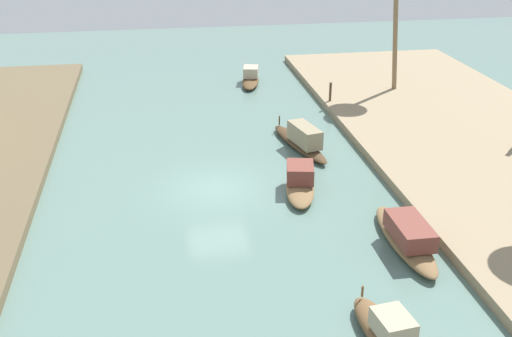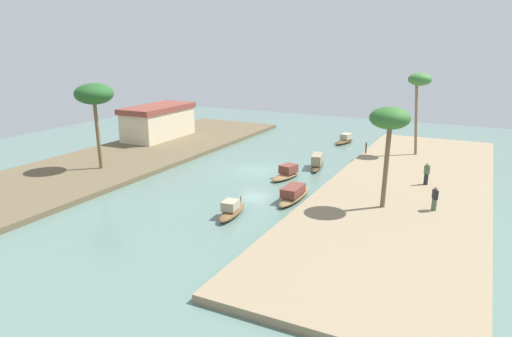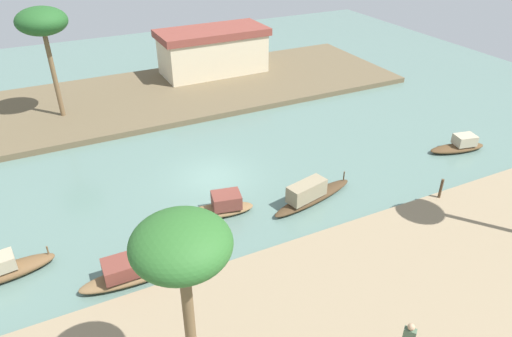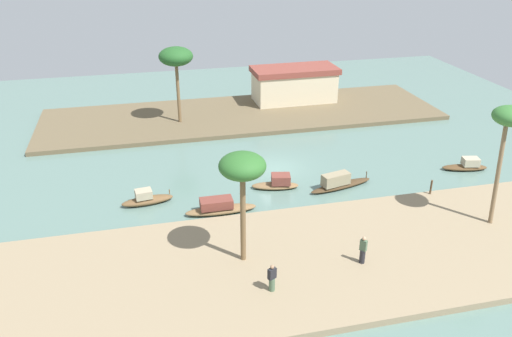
{
  "view_description": "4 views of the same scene",
  "coord_description": "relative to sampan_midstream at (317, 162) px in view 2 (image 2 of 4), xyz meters",
  "views": [
    {
      "loc": [
        -23.04,
        2.18,
        11.29
      ],
      "look_at": [
        -0.38,
        -1.59,
        0.96
      ],
      "focal_mm": 43.63,
      "sensor_mm": 36.0,
      "label": 1
    },
    {
      "loc": [
        -34.38,
        -17.43,
        10.88
      ],
      "look_at": [
        -1.45,
        -0.78,
        0.66
      ],
      "focal_mm": 31.92,
      "sensor_mm": 36.0,
      "label": 2
    },
    {
      "loc": [
        -7.5,
        -20.69,
        13.57
      ],
      "look_at": [
        1.87,
        -1.62,
        0.96
      ],
      "focal_mm": 32.37,
      "sensor_mm": 36.0,
      "label": 3
    },
    {
      "loc": [
        -10.31,
        -36.23,
        17.81
      ],
      "look_at": [
        -1.95,
        -1.07,
        0.7
      ],
      "focal_mm": 36.22,
      "sensor_mm": 36.0,
      "label": 4
    }
  ],
  "objects": [
    {
      "name": "sampan_with_tall_canopy",
      "position": [
        -14.0,
        0.91,
        -0.09
      ],
      "size": [
        3.71,
        1.47,
        1.12
      ],
      "rotation": [
        0.0,
        0.0,
        0.13
      ],
      "color": "brown",
      "rests_on": "river_water"
    },
    {
      "name": "palm_tree_right_tall",
      "position": [
        -10.1,
        16.17,
        6.2
      ],
      "size": [
        3.19,
        3.19,
        7.27
      ],
      "color": "brown",
      "rests_on": "riverbank_right"
    },
    {
      "name": "palm_tree_left_near",
      "position": [
        -8.89,
        -7.71,
        5.67
      ],
      "size": [
        2.55,
        2.55,
        6.62
      ],
      "color": "brown",
      "rests_on": "riverbank_left"
    },
    {
      "name": "sampan_downstream_large",
      "position": [
        -9.24,
        -1.51,
        -0.05
      ],
      "size": [
        4.88,
        1.19,
        1.1
      ],
      "rotation": [
        0.0,
        0.0,
        -0.01
      ],
      "color": "brown",
      "rests_on": "river_water"
    },
    {
      "name": "sampan_foreground",
      "position": [
        -4.42,
        1.11,
        -0.06
      ],
      "size": [
        3.66,
        1.82,
        1.1
      ],
      "rotation": [
        0.0,
        0.0,
        -0.2
      ],
      "color": "brown",
      "rests_on": "river_water"
    },
    {
      "name": "sampan_near_left_bank",
      "position": [
        11.17,
        0.68,
        -0.11
      ],
      "size": [
        3.75,
        1.75,
        1.03
      ],
      "rotation": [
        0.0,
        0.0,
        -0.21
      ],
      "color": "brown",
      "rests_on": "river_water"
    },
    {
      "name": "person_by_mooring",
      "position": [
        -2.41,
        -9.59,
        0.7
      ],
      "size": [
        0.45,
        0.45,
        1.73
      ],
      "rotation": [
        0.0,
        0.0,
        2.25
      ],
      "color": "#232328",
      "rests_on": "riverbank_left"
    },
    {
      "name": "riverside_building",
      "position": [
        2.67,
        19.96,
        1.79
      ],
      "size": [
        9.12,
        4.4,
        3.67
      ],
      "rotation": [
        0.0,
        0.0,
        0.01
      ],
      "color": "beige",
      "rests_on": "riverbank_right"
    },
    {
      "name": "riverbank_right",
      "position": [
        -3.57,
        17.32,
        -0.28
      ],
      "size": [
        40.13,
        11.59,
        0.4
      ],
      "primitive_type": "cube",
      "color": "brown",
      "rests_on": "ground"
    },
    {
      "name": "sampan_midstream",
      "position": [
        0.0,
        0.0,
        0.0
      ],
      "size": [
        5.31,
        2.09,
        1.27
      ],
      "rotation": [
        0.0,
        0.0,
        0.23
      ],
      "color": "#47331E",
      "rests_on": "river_water"
    },
    {
      "name": "riverbank_left",
      "position": [
        -3.57,
        -8.44,
        -0.28
      ],
      "size": [
        40.13,
        11.59,
        0.4
      ],
      "primitive_type": "cube",
      "color": "#937F60",
      "rests_on": "ground"
    },
    {
      "name": "palm_tree_left_far",
      "position": [
        7.47,
        -7.2,
        6.79
      ],
      "size": [
        2.16,
        2.16,
        7.78
      ],
      "color": "#7F6647",
      "rests_on": "riverbank_left"
    },
    {
      "name": "person_on_near_bank",
      "position": [
        -8.03,
        -10.78,
        0.66
      ],
      "size": [
        0.51,
        0.44,
        1.59
      ],
      "rotation": [
        0.0,
        0.0,
        3.63
      ],
      "color": "#4C664C",
      "rests_on": "riverbank_left"
    },
    {
      "name": "mooring_post",
      "position": [
        5.77,
        -3.0,
        0.45
      ],
      "size": [
        0.14,
        0.14,
        1.06
      ],
      "primitive_type": "cylinder",
      "color": "#4C3823",
      "rests_on": "riverbank_left"
    },
    {
      "name": "river_water",
      "position": [
        -3.57,
        4.44,
        -0.48
      ],
      "size": [
        65.88,
        65.88,
        0.0
      ],
      "primitive_type": "plane",
      "color": "slate",
      "rests_on": "ground"
    }
  ]
}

